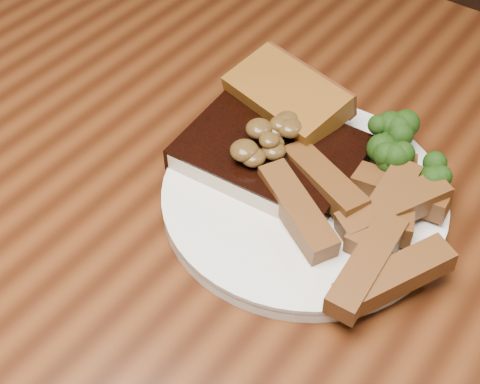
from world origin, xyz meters
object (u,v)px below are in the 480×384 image
object	(u,v)px
dining_table	(232,283)
garlic_bread	(285,112)
potato_wedges	(369,227)
plate	(303,197)
steak	(272,153)

from	to	relation	value
dining_table	garlic_bread	bearing A→B (deg)	102.99
garlic_bread	potato_wedges	xyz separation A→B (m)	(0.14, -0.08, -0.00)
garlic_bread	plate	bearing A→B (deg)	-33.79
plate	potato_wedges	size ratio (longest dim) A/B	2.01
plate	steak	distance (m)	0.05
dining_table	plate	distance (m)	0.12
dining_table	potato_wedges	size ratio (longest dim) A/B	12.73
dining_table	potato_wedges	distance (m)	0.17
garlic_bread	potato_wedges	size ratio (longest dim) A/B	0.91
dining_table	steak	world-z (taller)	steak
dining_table	steak	distance (m)	0.14
potato_wedges	dining_table	bearing A→B (deg)	-156.06
plate	steak	bearing A→B (deg)	162.06
plate	potato_wedges	world-z (taller)	potato_wedges
dining_table	plate	size ratio (longest dim) A/B	6.32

